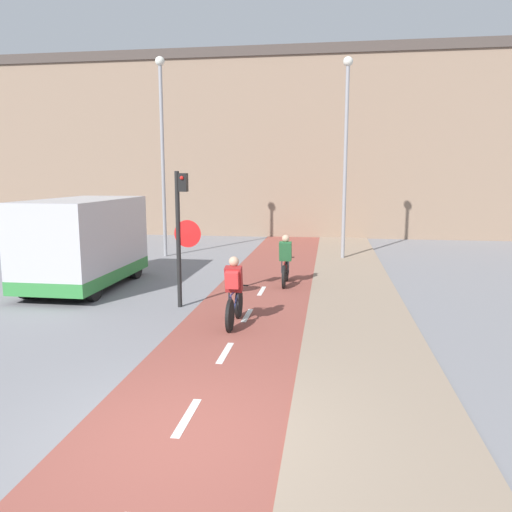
{
  "coord_description": "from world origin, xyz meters",
  "views": [
    {
      "loc": [
        1.85,
        -5.6,
        3.27
      ],
      "look_at": [
        0.0,
        6.9,
        1.2
      ],
      "focal_mm": 35.0,
      "sensor_mm": 36.0,
      "label": 1
    }
  ],
  "objects": [
    {
      "name": "street_lamp_sidewalk",
      "position": [
        2.39,
        13.92,
        4.56
      ],
      "size": [
        0.36,
        0.36,
        7.55
      ],
      "color": "gray",
      "rests_on": "ground_plane"
    },
    {
      "name": "cyclist_near",
      "position": [
        -0.17,
        4.76,
        0.72
      ],
      "size": [
        0.46,
        1.72,
        1.53
      ],
      "color": "black",
      "rests_on": "ground_plane"
    },
    {
      "name": "van",
      "position": [
        -5.17,
        7.79,
        1.27
      ],
      "size": [
        2.14,
        4.47,
        2.58
      ],
      "color": "#B7B7BC",
      "rests_on": "ground_plane"
    },
    {
      "name": "building_row_background",
      "position": [
        0.0,
        22.96,
        4.84
      ],
      "size": [
        60.0,
        5.2,
        9.66
      ],
      "color": "#89705B",
      "rests_on": "ground_plane"
    },
    {
      "name": "ground_plane",
      "position": [
        0.0,
        0.0,
        0.0
      ],
      "size": [
        120.0,
        120.0,
        0.0
      ],
      "primitive_type": "plane",
      "color": "gray"
    },
    {
      "name": "cyclist_far",
      "position": [
        0.58,
        8.95,
        0.67
      ],
      "size": [
        0.46,
        1.66,
        1.52
      ],
      "color": "black",
      "rests_on": "ground_plane"
    },
    {
      "name": "bike_lane",
      "position": [
        0.0,
        0.0,
        0.01
      ],
      "size": [
        2.74,
        60.0,
        0.02
      ],
      "color": "brown",
      "rests_on": "ground_plane"
    },
    {
      "name": "sidewalk_strip",
      "position": [
        2.57,
        0.0,
        0.03
      ],
      "size": [
        2.4,
        60.0,
        0.05
      ],
      "color": "gray",
      "rests_on": "ground_plane"
    },
    {
      "name": "traffic_light_pole",
      "position": [
        -1.72,
        6.09,
        2.07
      ],
      "size": [
        0.67,
        0.25,
        3.35
      ],
      "color": "black",
      "rests_on": "ground_plane"
    },
    {
      "name": "street_lamp_far",
      "position": [
        -4.69,
        13.58,
        4.64
      ],
      "size": [
        0.36,
        0.36,
        7.71
      ],
      "color": "gray",
      "rests_on": "ground_plane"
    }
  ]
}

